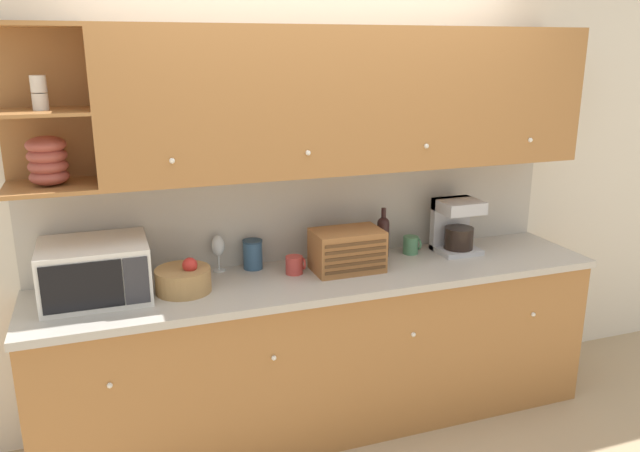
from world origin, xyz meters
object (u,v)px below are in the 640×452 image
(fruit_basket, at_px, (184,279))
(bread_box, at_px, (347,250))
(wine_glass, at_px, (218,247))
(coffee_maker, at_px, (456,226))
(storage_canister, at_px, (253,254))
(microwave, at_px, (95,271))
(mug, at_px, (295,265))
(mug_blue_second, at_px, (411,245))
(wine_bottle, at_px, (383,235))

(fruit_basket, bearing_deg, bread_box, 0.80)
(wine_glass, height_order, coffee_maker, coffee_maker)
(storage_canister, distance_m, bread_box, 0.52)
(microwave, relative_size, mug, 4.79)
(fruit_basket, bearing_deg, wine_glass, 46.90)
(storage_canister, bearing_deg, mug, -38.98)
(mug, bearing_deg, mug_blue_second, 7.14)
(storage_canister, distance_m, mug, 0.25)
(fruit_basket, xyz_separation_m, bread_box, (0.89, 0.01, 0.05))
(mug_blue_second, bearing_deg, wine_glass, 175.70)
(mug, height_order, coffee_maker, coffee_maker)
(fruit_basket, relative_size, coffee_maker, 0.87)
(mug, bearing_deg, coffee_maker, 2.53)
(bread_box, bearing_deg, mug_blue_second, 16.70)
(microwave, xyz_separation_m, coffee_maker, (2.05, 0.05, 0.02))
(mug_blue_second, bearing_deg, fruit_basket, -173.57)
(storage_canister, height_order, mug, storage_canister)
(microwave, xyz_separation_m, bread_box, (1.31, -0.05, -0.03))
(microwave, height_order, mug, microwave)
(bread_box, bearing_deg, wine_bottle, 27.75)
(storage_canister, relative_size, wine_bottle, 0.56)
(bread_box, bearing_deg, microwave, 177.99)
(fruit_basket, xyz_separation_m, wine_glass, (0.22, 0.24, 0.07))
(storage_canister, bearing_deg, microwave, -169.21)
(storage_canister, distance_m, wine_bottle, 0.77)
(microwave, relative_size, fruit_basket, 1.82)
(microwave, xyz_separation_m, fruit_basket, (0.41, -0.06, -0.08))
(wine_glass, height_order, wine_bottle, wine_bottle)
(mug, distance_m, mug_blue_second, 0.76)
(bread_box, distance_m, wine_bottle, 0.33)
(microwave, relative_size, bread_box, 1.33)
(storage_canister, relative_size, coffee_maker, 0.51)
(storage_canister, bearing_deg, bread_box, -22.82)
(fruit_basket, distance_m, mug_blue_second, 1.37)
(mug, relative_size, coffee_maker, 0.33)
(storage_canister, height_order, bread_box, bread_box)
(bread_box, bearing_deg, fruit_basket, -179.20)
(wine_glass, bearing_deg, mug_blue_second, -4.30)
(mug_blue_second, bearing_deg, bread_box, -163.30)
(coffee_maker, bearing_deg, mug, -177.47)
(wine_bottle, bearing_deg, fruit_basket, -172.10)
(wine_glass, xyz_separation_m, storage_canister, (0.19, -0.02, -0.06))
(microwave, height_order, wine_bottle, wine_bottle)
(wine_glass, bearing_deg, coffee_maker, -5.49)
(wine_glass, height_order, mug, wine_glass)
(bread_box, bearing_deg, coffee_maker, 7.05)
(wine_glass, xyz_separation_m, bread_box, (0.67, -0.23, -0.02))
(storage_canister, relative_size, mug, 1.56)
(wine_glass, relative_size, mug, 1.94)
(microwave, bearing_deg, bread_box, -2.01)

